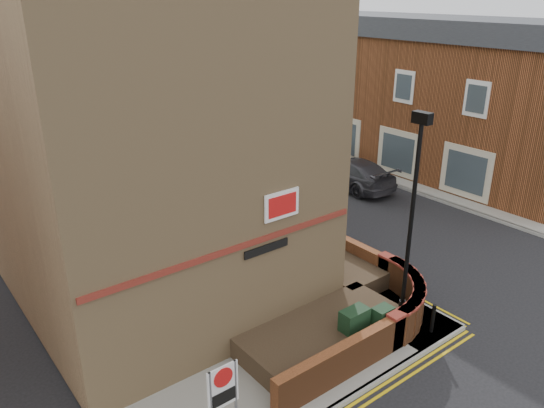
{
  "coord_description": "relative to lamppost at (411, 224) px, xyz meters",
  "views": [
    {
      "loc": [
        -9.46,
        -6.82,
        9.26
      ],
      "look_at": [
        -1.01,
        4.0,
        3.69
      ],
      "focal_mm": 35.0,
      "sensor_mm": 36.0,
      "label": 1
    }
  ],
  "objects": [
    {
      "name": "ground",
      "position": [
        -1.6,
        -1.2,
        -3.34
      ],
      "size": [
        120.0,
        120.0,
        0.0
      ],
      "primitive_type": "plane",
      "color": "black",
      "rests_on": "ground"
    },
    {
      "name": "pavement_corner",
      "position": [
        -5.1,
        0.3,
        -3.28
      ],
      "size": [
        13.0,
        3.0,
        0.12
      ],
      "primitive_type": "cube",
      "color": "gray",
      "rests_on": "ground"
    },
    {
      "name": "pavement_main",
      "position": [
        0.4,
        14.8,
        -3.28
      ],
      "size": [
        2.0,
        32.0,
        0.12
      ],
      "primitive_type": "cube",
      "color": "gray",
      "rests_on": "ground"
    },
    {
      "name": "pavement_far",
      "position": [
        11.4,
        11.8,
        -3.28
      ],
      "size": [
        4.0,
        40.0,
        0.12
      ],
      "primitive_type": "cube",
      "color": "gray",
      "rests_on": "ground"
    },
    {
      "name": "kerb_main_near",
      "position": [
        1.4,
        14.8,
        -3.28
      ],
      "size": [
        0.15,
        32.0,
        0.12
      ],
      "primitive_type": "cube",
      "color": "gray",
      "rests_on": "ground"
    },
    {
      "name": "kerb_main_far",
      "position": [
        9.4,
        11.8,
        -3.28
      ],
      "size": [
        0.15,
        40.0,
        0.12
      ],
      "primitive_type": "cube",
      "color": "gray",
      "rests_on": "ground"
    },
    {
      "name": "yellow_lines_main",
      "position": [
        1.65,
        14.8,
        -3.34
      ],
      "size": [
        0.28,
        32.0,
        0.01
      ],
      "primitive_type": "cube",
      "color": "gold",
      "rests_on": "ground"
    },
    {
      "name": "corner_building",
      "position": [
        -4.44,
        6.8,
        2.88
      ],
      "size": [
        8.95,
        10.4,
        13.6
      ],
      "color": "tan",
      "rests_on": "ground"
    },
    {
      "name": "garden_wall",
      "position": [
        -1.6,
        1.3,
        -3.34
      ],
      "size": [
        6.8,
        6.0,
        1.2
      ],
      "primitive_type": null,
      "color": "brown",
      "rests_on": "ground"
    },
    {
      "name": "lamppost",
      "position": [
        0.0,
        0.0,
        0.0
      ],
      "size": [
        0.25,
        0.5,
        6.3
      ],
      "color": "black",
      "rests_on": "pavement_corner"
    },
    {
      "name": "utility_cabinet_large",
      "position": [
        -1.9,
        0.1,
        -2.62
      ],
      "size": [
        0.8,
        0.45,
        1.2
      ],
      "primitive_type": "cube",
      "color": "#163119",
      "rests_on": "pavement_corner"
    },
    {
      "name": "utility_cabinet_small",
      "position": [
        -1.1,
        -0.2,
        -2.67
      ],
      "size": [
        0.55,
        0.4,
        1.1
      ],
      "primitive_type": "cube",
      "color": "#163119",
      "rests_on": "pavement_corner"
    },
    {
      "name": "bollard_near",
      "position": [
        0.4,
        -0.8,
        -2.77
      ],
      "size": [
        0.11,
        0.11,
        0.9
      ],
      "primitive_type": "cylinder",
      "color": "black",
      "rests_on": "pavement_corner"
    },
    {
      "name": "bollard_far",
      "position": [
        1.0,
        -0.0,
        -2.77
      ],
      "size": [
        0.11,
        0.11,
        0.9
      ],
      "primitive_type": "cylinder",
      "color": "black",
      "rests_on": "pavement_corner"
    },
    {
      "name": "zone_sign",
      "position": [
        -6.6,
        -0.7,
        -1.7
      ],
      "size": [
        0.72,
        0.07,
        2.2
      ],
      "color": "slate",
      "rests_on": "pavement_corner"
    },
    {
      "name": "far_terrace",
      "position": [
        12.9,
        15.8,
        0.7
      ],
      "size": [
        5.4,
        30.4,
        8.0
      ],
      "color": "brown",
      "rests_on": "ground"
    },
    {
      "name": "far_terrace_cream",
      "position": [
        12.9,
        36.8,
        0.71
      ],
      "size": [
        5.4,
        12.4,
        8.0
      ],
      "color": "#BBAE9B",
      "rests_on": "ground"
    },
    {
      "name": "tree_near",
      "position": [
        0.4,
        12.85,
        1.36
      ],
      "size": [
        3.64,
        3.65,
        6.7
      ],
      "color": "#382B1E",
      "rests_on": "pavement_main"
    },
    {
      "name": "tree_mid",
      "position": [
        0.4,
        20.85,
        1.85
      ],
      "size": [
        4.03,
        4.03,
        7.42
      ],
      "color": "#382B1E",
      "rests_on": "pavement_main"
    },
    {
      "name": "tree_far",
      "position": [
        0.4,
        28.85,
        1.57
      ],
      "size": [
        3.81,
        3.81,
        7.0
      ],
      "color": "#382B1E",
      "rests_on": "pavement_main"
    },
    {
      "name": "traffic_light_assembly",
      "position": [
        0.8,
        23.8,
        -0.56
      ],
      "size": [
        0.2,
        0.16,
        4.2
      ],
      "color": "black",
      "rests_on": "pavement_main"
    },
    {
      "name": "silver_car_near",
      "position": [
        2.25,
        8.99,
        -2.58
      ],
      "size": [
        2.81,
        4.92,
        1.53
      ],
      "primitive_type": "imported",
      "rotation": [
        0.0,
        0.0,
        -0.27
      ],
      "color": "gray",
      "rests_on": "ground"
    },
    {
      "name": "red_car_main",
      "position": [
        3.4,
        20.8,
        -2.75
      ],
      "size": [
        3.44,
        4.74,
        1.2
      ],
      "primitive_type": "imported",
      "rotation": [
        0.0,
        0.0,
        0.38
      ],
      "color": "#9E2E11",
      "rests_on": "ground"
    },
    {
      "name": "grey_car_far",
      "position": [
        7.6,
        9.41,
        -2.61
      ],
      "size": [
        2.37,
        5.18,
        1.47
      ],
      "primitive_type": "imported",
      "rotation": [
        0.0,
        0.0,
        3.08
      ],
      "color": "#323137",
      "rests_on": "ground"
    },
    {
      "name": "silver_car_far",
      "position": [
        8.9,
        13.42,
        -2.57
      ],
      "size": [
        2.66,
        4.82,
        1.55
      ],
      "primitive_type": "imported",
      "rotation": [
        0.0,
        0.0,
        2.95
      ],
      "color": "#ACB0B4",
      "rests_on": "ground"
    }
  ]
}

